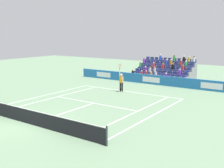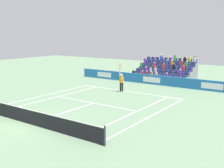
# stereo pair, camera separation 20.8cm
# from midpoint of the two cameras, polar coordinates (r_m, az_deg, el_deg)

# --- Properties ---
(ground_plane) EXTENTS (80.00, 80.00, 0.00)m
(ground_plane) POSITION_cam_midpoint_polar(r_m,az_deg,el_deg) (18.01, -16.64, -8.02)
(ground_plane) COLOR gray
(line_baseline) EXTENTS (10.97, 0.10, 0.01)m
(line_baseline) POSITION_cam_midpoint_polar(r_m,az_deg,el_deg) (26.71, 3.75, -1.60)
(line_baseline) COLOR white
(line_baseline) RESTS_ON ground
(line_service) EXTENTS (8.23, 0.10, 0.01)m
(line_service) POSITION_cam_midpoint_polar(r_m,az_deg,el_deg) (22.32, -3.65, -4.00)
(line_service) COLOR white
(line_service) RESTS_ON ground
(line_centre_service) EXTENTS (0.10, 6.40, 0.01)m
(line_centre_service) POSITION_cam_midpoint_polar(r_m,az_deg,el_deg) (20.03, -9.42, -5.82)
(line_centre_service) COLOR white
(line_centre_service) RESTS_ON ground
(line_singles_sideline_left) EXTENTS (0.10, 11.89, 0.01)m
(line_singles_sideline_left) POSITION_cam_midpoint_polar(r_m,az_deg,el_deg) (24.74, -11.77, -2.77)
(line_singles_sideline_left) COLOR white
(line_singles_sideline_left) RESTS_ON ground
(line_singles_sideline_right) EXTENTS (0.10, 11.89, 0.01)m
(line_singles_sideline_right) POSITION_cam_midpoint_polar(r_m,az_deg,el_deg) (19.71, 4.93, -5.99)
(line_singles_sideline_right) COLOR white
(line_singles_sideline_right) RESTS_ON ground
(line_doubles_sideline_left) EXTENTS (0.10, 11.89, 0.01)m
(line_doubles_sideline_left) POSITION_cam_midpoint_polar(r_m,az_deg,el_deg) (25.74, -13.86, -2.34)
(line_doubles_sideline_left) COLOR white
(line_doubles_sideline_left) RESTS_ON ground
(line_doubles_sideline_right) EXTENTS (0.10, 11.89, 0.01)m
(line_doubles_sideline_right) POSITION_cam_midpoint_polar(r_m,az_deg,el_deg) (19.09, 8.50, -6.62)
(line_doubles_sideline_right) COLOR white
(line_doubles_sideline_right) RESTS_ON ground
(line_centre_mark) EXTENTS (0.10, 0.20, 0.01)m
(line_centre_mark) POSITION_cam_midpoint_polar(r_m,az_deg,el_deg) (26.62, 3.64, -1.63)
(line_centre_mark) COLOR white
(line_centre_mark) RESTS_ON ground
(sponsor_barrier) EXTENTS (19.80, 0.22, 1.06)m
(sponsor_barrier) POSITION_cam_midpoint_polar(r_m,az_deg,el_deg) (30.83, 8.54, 0.93)
(sponsor_barrier) COLOR #1E66AD
(sponsor_barrier) RESTS_ON ground
(tennis_net) EXTENTS (11.97, 0.10, 1.07)m
(tennis_net) POSITION_cam_midpoint_polar(r_m,az_deg,el_deg) (17.86, -16.72, -6.51)
(tennis_net) COLOR #33383D
(tennis_net) RESTS_ON ground
(tennis_player) EXTENTS (0.52, 0.39, 2.85)m
(tennis_player) POSITION_cam_midpoint_polar(r_m,az_deg,el_deg) (26.44, 2.21, 0.48)
(tennis_player) COLOR black
(tennis_player) RESTS_ON ground
(stadium_stand) EXTENTS (6.82, 4.75, 3.02)m
(stadium_stand) POSITION_cam_midpoint_polar(r_m,az_deg,el_deg) (33.97, 11.26, 2.23)
(stadium_stand) COLOR gray
(stadium_stand) RESTS_ON ground
(loose_tennis_ball) EXTENTS (0.07, 0.07, 0.07)m
(loose_tennis_ball) POSITION_cam_midpoint_polar(r_m,az_deg,el_deg) (18.31, -12.93, -7.42)
(loose_tennis_ball) COLOR #D1E533
(loose_tennis_ball) RESTS_ON ground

